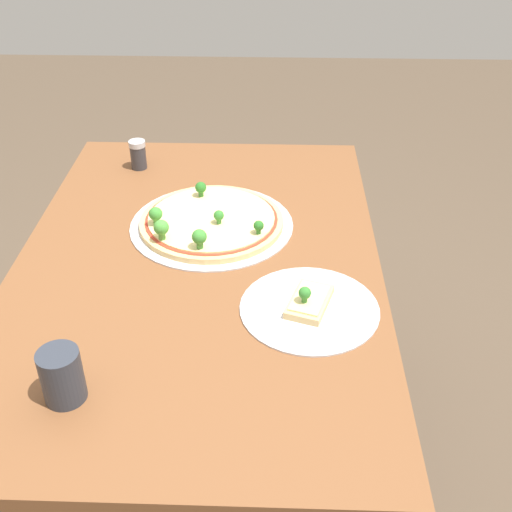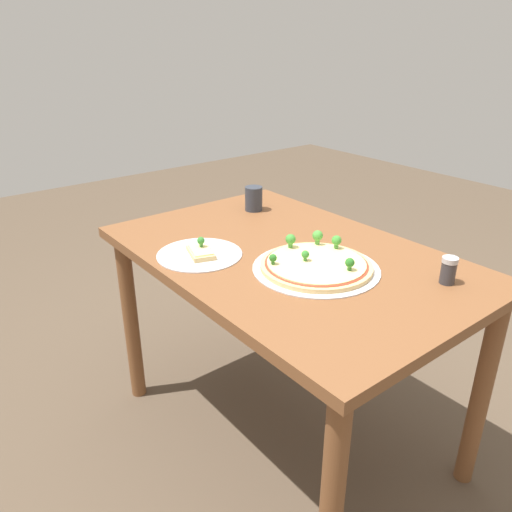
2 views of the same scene
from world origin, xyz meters
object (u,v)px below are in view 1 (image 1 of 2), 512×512
pizza_tray_slice (309,306)px  drinking_cup (62,376)px  dining_table (200,296)px  pizza_tray_whole (210,222)px  condiment_shaker (138,154)px

pizza_tray_slice → drinking_cup: drinking_cup is taller
dining_table → pizza_tray_slice: pizza_tray_slice is taller
dining_table → drinking_cup: 0.48m
pizza_tray_whole → drinking_cup: (-0.56, 0.19, 0.04)m
drinking_cup → pizza_tray_whole: bearing=-19.0°
pizza_tray_slice → pizza_tray_whole: bearing=36.5°
dining_table → pizza_tray_whole: 0.19m
dining_table → pizza_tray_whole: (0.14, -0.02, 0.12)m
dining_table → condiment_shaker: (0.45, 0.21, 0.15)m
pizza_tray_whole → dining_table: bearing=173.7°
dining_table → pizza_tray_whole: pizza_tray_whole is taller
pizza_tray_slice → condiment_shaker: condiment_shaker is taller
pizza_tray_whole → drinking_cup: size_ratio=3.99×
dining_table → pizza_tray_slice: bearing=-124.3°
pizza_tray_slice → condiment_shaker: 0.77m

